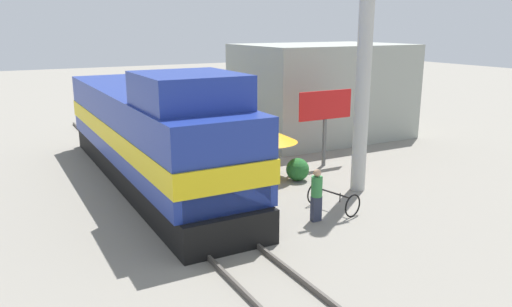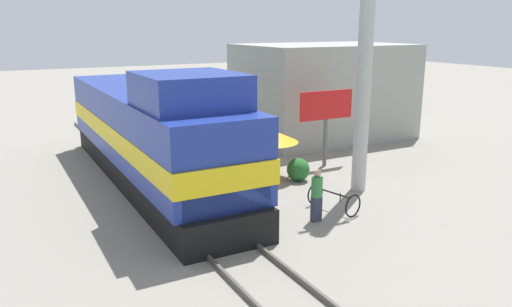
{
  "view_description": "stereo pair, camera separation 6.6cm",
  "coord_description": "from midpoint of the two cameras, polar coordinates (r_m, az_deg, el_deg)",
  "views": [
    {
      "loc": [
        -5.24,
        -14.01,
        5.81
      ],
      "look_at": [
        1.2,
        -2.24,
        2.36
      ],
      "focal_mm": 35.0,
      "sensor_mm": 36.0,
      "label": 1
    },
    {
      "loc": [
        -5.18,
        -14.04,
        5.81
      ],
      "look_at": [
        1.2,
        -2.24,
        2.36
      ],
      "focal_mm": 35.0,
      "sensor_mm": 36.0,
      "label": 2
    }
  ],
  "objects": [
    {
      "name": "ground_plane",
      "position": [
        16.05,
        -7.8,
        -6.93
      ],
      "size": [
        120.0,
        120.0,
        0.0
      ],
      "primitive_type": "plane",
      "color": "gray"
    },
    {
      "name": "rail_near",
      "position": [
        15.81,
        -10.25,
        -7.09
      ],
      "size": [
        0.08,
        34.47,
        0.15
      ],
      "primitive_type": "cube",
      "color": "#4C4742",
      "rests_on": "ground_plane"
    },
    {
      "name": "rail_far",
      "position": [
        16.27,
        -5.43,
        -6.28
      ],
      "size": [
        0.08,
        34.47,
        0.15
      ],
      "primitive_type": "cube",
      "color": "#4C4742",
      "rests_on": "ground_plane"
    },
    {
      "name": "locomotive",
      "position": [
        18.77,
        -11.93,
        2.07
      ],
      "size": [
        3.04,
        14.5,
        4.48
      ],
      "color": "black",
      "rests_on": "ground_plane"
    },
    {
      "name": "utility_pole",
      "position": [
        17.73,
        12.23,
        11.83
      ],
      "size": [
        1.8,
        0.52,
        10.14
      ],
      "color": "#B2B2AD",
      "rests_on": "ground_plane"
    },
    {
      "name": "vendor_umbrella",
      "position": [
        19.24,
        1.37,
        2.08
      ],
      "size": [
        2.25,
        2.25,
        1.95
      ],
      "color": "#4C4C4C",
      "rests_on": "ground_plane"
    },
    {
      "name": "billboard_sign",
      "position": [
        21.02,
        7.84,
        5.06
      ],
      "size": [
        2.59,
        0.12,
        3.2
      ],
      "color": "#595959",
      "rests_on": "ground_plane"
    },
    {
      "name": "shrub_cluster",
      "position": [
        19.23,
        4.68,
        -1.83
      ],
      "size": [
        0.89,
        0.89,
        0.89
      ],
      "primitive_type": "sphere",
      "color": "#236028",
      "rests_on": "ground_plane"
    },
    {
      "name": "person_bystander",
      "position": [
        15.23,
        6.81,
        -4.53
      ],
      "size": [
        0.34,
        0.34,
        1.65
      ],
      "color": "#2D3347",
      "rests_on": "ground_plane"
    },
    {
      "name": "bicycle",
      "position": [
        16.32,
        8.7,
        -5.18
      ],
      "size": [
        1.09,
        1.74,
        0.74
      ],
      "rotation": [
        0.0,
        0.0,
        0.23
      ],
      "color": "black",
      "rests_on": "ground_plane"
    },
    {
      "name": "building_block_distant",
      "position": [
        26.92,
        7.48,
        7.1
      ],
      "size": [
        8.49,
        5.86,
        4.87
      ],
      "primitive_type": "cube",
      "color": "#999E93",
      "rests_on": "ground_plane"
    }
  ]
}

